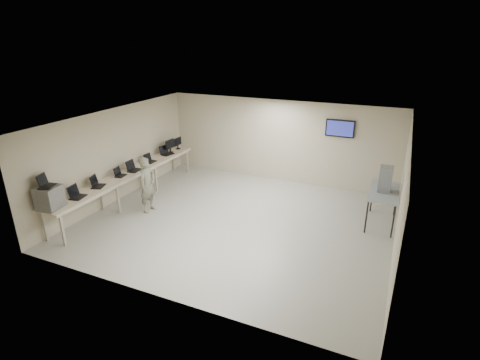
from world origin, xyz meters
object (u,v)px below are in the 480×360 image
at_px(workbench, 129,175).
at_px(soldier, 147,185).
at_px(equipment_box, 50,198).
at_px(side_table, 384,194).

xyz_separation_m(workbench, soldier, (0.98, -0.41, -0.01)).
relative_size(workbench, equipment_box, 10.80).
bearing_deg(workbench, side_table, 11.51).
xyz_separation_m(equipment_box, side_table, (7.25, 4.21, -0.30)).
height_order(equipment_box, side_table, equipment_box).
relative_size(soldier, side_table, 1.03).
distance_m(workbench, equipment_box, 2.77).
distance_m(equipment_box, side_table, 8.39).
bearing_deg(soldier, side_table, -73.95).
height_order(workbench, soldier, soldier).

